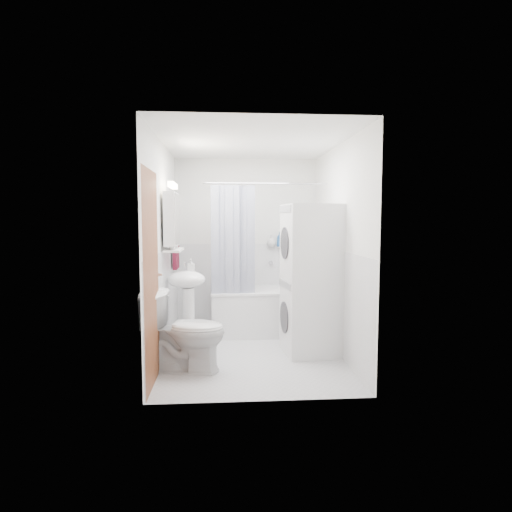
{
  "coord_description": "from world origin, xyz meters",
  "views": [
    {
      "loc": [
        -0.31,
        -4.81,
        1.55
      ],
      "look_at": [
        0.05,
        0.15,
        1.12
      ],
      "focal_mm": 30.0,
      "sensor_mm": 36.0,
      "label": 1
    }
  ],
  "objects": [
    {
      "name": "door",
      "position": [
        -0.95,
        -0.55,
        1.0
      ],
      "size": [
        0.05,
        2.0,
        2.0
      ],
      "color": "brown",
      "rests_on": "ground"
    },
    {
      "name": "medicine_cabinet",
      "position": [
        -0.9,
        0.1,
        1.57
      ],
      "size": [
        0.13,
        0.5,
        0.71
      ],
      "color": "white",
      "rests_on": "room_walls"
    },
    {
      "name": "room_walls",
      "position": [
        0.0,
        0.0,
        1.49
      ],
      "size": [
        2.6,
        2.6,
        2.6
      ],
      "color": "white",
      "rests_on": "ground"
    },
    {
      "name": "shelf",
      "position": [
        -0.89,
        0.1,
        1.2
      ],
      "size": [
        0.18,
        0.54,
        0.02
      ],
      "primitive_type": "cube",
      "color": "silver",
      "rests_on": "room_walls"
    },
    {
      "name": "shower_curtain",
      "position": [
        -0.21,
        0.6,
        1.25
      ],
      "size": [
        0.55,
        0.02,
        1.45
      ],
      "color": "#121A40",
      "rests_on": "curtain_rod"
    },
    {
      "name": "sink",
      "position": [
        -0.75,
        0.17,
        0.7
      ],
      "size": [
        0.44,
        0.37,
        1.04
      ],
      "color": "white",
      "rests_on": "ground"
    },
    {
      "name": "shelf_bottle",
      "position": [
        -0.89,
        -0.05,
        1.25
      ],
      "size": [
        0.07,
        0.18,
        0.07
      ],
      "primitive_type": "imported",
      "color": "gray",
      "rests_on": "shelf"
    },
    {
      "name": "washer_dryer",
      "position": [
        0.68,
        -0.0,
        0.86
      ],
      "size": [
        0.67,
        0.66,
        1.72
      ],
      "rotation": [
        0.0,
        0.0,
        0.09
      ],
      "color": "white",
      "rests_on": "ground"
    },
    {
      "name": "shelf_cup",
      "position": [
        -0.89,
        0.22,
        1.26
      ],
      "size": [
        0.1,
        0.09,
        0.1
      ],
      "primitive_type": "imported",
      "color": "gray",
      "rests_on": "shelf"
    },
    {
      "name": "shampoo_a",
      "position": [
        0.35,
        1.24,
        1.23
      ],
      "size": [
        0.13,
        0.17,
        0.13
      ],
      "primitive_type": "imported",
      "color": "gray",
      "rests_on": "shower_caddy"
    },
    {
      "name": "curtain_rod",
      "position": [
        0.3,
        0.6,
        2.0
      ],
      "size": [
        1.77,
        0.02,
        0.02
      ],
      "primitive_type": "cylinder",
      "rotation": [
        0.0,
        1.57,
        0.0
      ],
      "color": "silver",
      "rests_on": "room_walls"
    },
    {
      "name": "bathtub",
      "position": [
        0.3,
        0.92,
        0.33
      ],
      "size": [
        1.59,
        0.75,
        0.6
      ],
      "color": "white",
      "rests_on": "ground"
    },
    {
      "name": "toilet",
      "position": [
        -0.72,
        -0.49,
        0.41
      ],
      "size": [
        0.89,
        0.59,
        0.81
      ],
      "primitive_type": "imported",
      "rotation": [
        0.0,
        0.0,
        1.41
      ],
      "color": "white",
      "rests_on": "ground"
    },
    {
      "name": "tub_spout",
      "position": [
        0.5,
        1.25,
        0.92
      ],
      "size": [
        0.04,
        0.12,
        0.04
      ],
      "primitive_type": "cylinder",
      "rotation": [
        1.57,
        0.0,
        0.0
      ],
      "color": "silver",
      "rests_on": "room_walls"
    },
    {
      "name": "floor",
      "position": [
        0.0,
        0.0,
        0.0
      ],
      "size": [
        2.6,
        2.6,
        0.0
      ],
      "primitive_type": "plane",
      "color": "silver",
      "rests_on": "ground"
    },
    {
      "name": "towel",
      "position": [
        -0.94,
        0.74,
        1.32
      ],
      "size": [
        0.07,
        0.33,
        0.8
      ],
      "color": "maroon",
      "rests_on": "room_walls"
    },
    {
      "name": "soap_pump",
      "position": [
        -0.71,
        0.25,
        0.95
      ],
      "size": [
        0.08,
        0.17,
        0.08
      ],
      "primitive_type": "imported",
      "color": "gray",
      "rests_on": "sink"
    },
    {
      "name": "shower_caddy",
      "position": [
        0.55,
        1.24,
        1.15
      ],
      "size": [
        0.22,
        0.06,
        0.02
      ],
      "primitive_type": "cube",
      "color": "silver",
      "rests_on": "room_walls"
    },
    {
      "name": "wainscot",
      "position": [
        0.0,
        0.29,
        0.6
      ],
      "size": [
        1.98,
        2.58,
        2.58
      ],
      "color": "white",
      "rests_on": "ground"
    },
    {
      "name": "shampoo_b",
      "position": [
        0.47,
        1.24,
        1.2
      ],
      "size": [
        0.08,
        0.21,
        0.08
      ],
      "primitive_type": "imported",
      "color": "#275A9C",
      "rests_on": "shower_caddy"
    }
  ]
}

